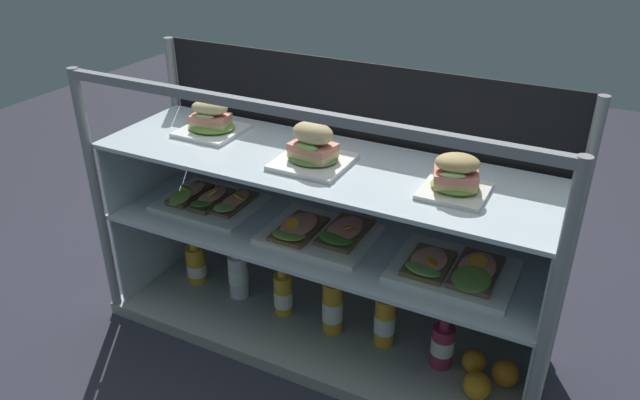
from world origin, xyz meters
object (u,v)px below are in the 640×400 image
(orange_fruit_near_left_post, at_px, (474,361))
(juice_bottle_front_left_end, at_px, (196,264))
(juice_bottle_back_right, at_px, (385,319))
(orange_fruit_rolled_forward, at_px, (477,386))
(open_sandwich_tray_center, at_px, (454,269))
(open_sandwich_tray_far_left, at_px, (320,232))
(juice_bottle_near_post, at_px, (283,294))
(juice_bottle_back_left, at_px, (333,306))
(orange_fruit_beside_bottles, at_px, (506,374))
(plated_roll_sandwich_near_left_corner, at_px, (456,178))
(open_sandwich_tray_near_left_corner, at_px, (210,200))
(plated_roll_sandwich_center, at_px, (313,149))
(juice_bottle_front_right_end, at_px, (238,273))
(plated_roll_sandwich_mid_left, at_px, (211,122))
(juice_bottle_front_middle, at_px, (443,344))

(orange_fruit_near_left_post, bearing_deg, juice_bottle_front_left_end, 179.90)
(juice_bottle_back_right, xyz_separation_m, orange_fruit_rolled_forward, (0.33, -0.10, -0.05))
(open_sandwich_tray_center, height_order, juice_bottle_back_right, open_sandwich_tray_center)
(open_sandwich_tray_far_left, xyz_separation_m, juice_bottle_near_post, (-0.15, 0.02, -0.30))
(juice_bottle_front_left_end, bearing_deg, orange_fruit_rolled_forward, -5.35)
(juice_bottle_front_left_end, relative_size, juice_bottle_back_left, 0.85)
(juice_bottle_back_right, distance_m, orange_fruit_beside_bottles, 0.40)
(plated_roll_sandwich_near_left_corner, relative_size, juice_bottle_near_post, 0.88)
(open_sandwich_tray_near_left_corner, height_order, orange_fruit_near_left_post, open_sandwich_tray_near_left_corner)
(juice_bottle_front_left_end, height_order, juice_bottle_back_left, juice_bottle_back_left)
(plated_roll_sandwich_center, bearing_deg, juice_bottle_front_right_end, 171.23)
(juice_bottle_back_left, bearing_deg, juice_bottle_near_post, 178.63)
(plated_roll_sandwich_center, xyz_separation_m, juice_bottle_front_right_end, (-0.33, 0.05, -0.57))
(plated_roll_sandwich_center, bearing_deg, orange_fruit_beside_bottles, 3.75)
(plated_roll_sandwich_mid_left, xyz_separation_m, plated_roll_sandwich_center, (0.41, -0.07, 0.01))
(juice_bottle_back_left, relative_size, juice_bottle_front_middle, 1.22)
(plated_roll_sandwich_center, height_order, juice_bottle_front_middle, plated_roll_sandwich_center)
(plated_roll_sandwich_mid_left, bearing_deg, juice_bottle_front_right_end, -13.38)
(juice_bottle_back_right, height_order, orange_fruit_near_left_post, juice_bottle_back_right)
(open_sandwich_tray_center, distance_m, orange_fruit_beside_bottles, 0.38)
(open_sandwich_tray_center, distance_m, juice_bottle_back_left, 0.47)
(plated_roll_sandwich_center, bearing_deg, orange_fruit_near_left_post, 5.64)
(plated_roll_sandwich_near_left_corner, xyz_separation_m, orange_fruit_beside_bottles, (0.21, 0.03, -0.62))
(juice_bottle_front_middle, bearing_deg, open_sandwich_tray_near_left_corner, 179.69)
(juice_bottle_front_middle, height_order, orange_fruit_near_left_post, juice_bottle_front_middle)
(open_sandwich_tray_far_left, height_order, orange_fruit_rolled_forward, open_sandwich_tray_far_left)
(plated_roll_sandwich_near_left_corner, relative_size, orange_fruit_near_left_post, 2.32)
(juice_bottle_back_right, bearing_deg, plated_roll_sandwich_near_left_corner, -13.17)
(plated_roll_sandwich_near_left_corner, xyz_separation_m, juice_bottle_front_middle, (0.01, 0.03, -0.58))
(plated_roll_sandwich_near_left_corner, height_order, orange_fruit_rolled_forward, plated_roll_sandwich_near_left_corner)
(open_sandwich_tray_near_left_corner, distance_m, juice_bottle_back_right, 0.71)
(plated_roll_sandwich_center, xyz_separation_m, juice_bottle_back_right, (0.23, 0.05, -0.56))
(juice_bottle_near_post, bearing_deg, open_sandwich_tray_center, -2.56)
(plated_roll_sandwich_near_left_corner, relative_size, juice_bottle_back_right, 0.74)
(juice_bottle_back_right, height_order, orange_fruit_beside_bottles, juice_bottle_back_right)
(plated_roll_sandwich_center, height_order, plated_roll_sandwich_near_left_corner, plated_roll_sandwich_center)
(open_sandwich_tray_near_left_corner, relative_size, orange_fruit_near_left_post, 4.64)
(open_sandwich_tray_far_left, bearing_deg, plated_roll_sandwich_near_left_corner, -2.30)
(juice_bottle_front_left_end, relative_size, juice_bottle_near_post, 1.05)
(open_sandwich_tray_far_left, bearing_deg, orange_fruit_near_left_post, 3.27)
(plated_roll_sandwich_mid_left, distance_m, plated_roll_sandwich_near_left_corner, 0.83)
(juice_bottle_back_left, height_order, juice_bottle_back_right, juice_bottle_back_left)
(juice_bottle_front_middle, bearing_deg, juice_bottle_front_right_end, 178.91)
(plated_roll_sandwich_mid_left, distance_m, orange_fruit_rolled_forward, 1.15)
(juice_bottle_front_left_end, relative_size, orange_fruit_near_left_post, 2.77)
(plated_roll_sandwich_near_left_corner, xyz_separation_m, open_sandwich_tray_far_left, (-0.41, 0.02, -0.28))
(open_sandwich_tray_near_left_corner, bearing_deg, juice_bottle_back_right, 0.72)
(open_sandwich_tray_far_left, distance_m, juice_bottle_back_right, 0.36)
(open_sandwich_tray_center, relative_size, juice_bottle_front_left_end, 1.67)
(plated_roll_sandwich_center, xyz_separation_m, orange_fruit_beside_bottles, (0.62, 0.04, -0.62))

